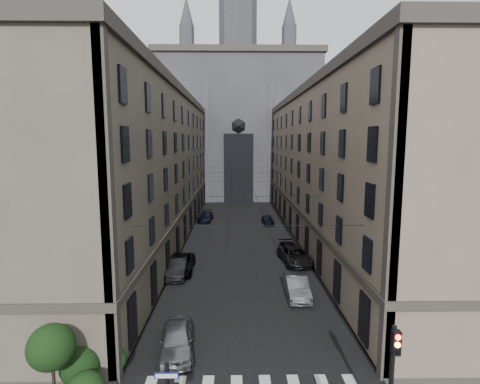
{
  "coord_description": "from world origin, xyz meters",
  "views": [
    {
      "loc": [
        -0.84,
        -12.09,
        12.61
      ],
      "look_at": [
        -0.47,
        12.92,
        9.16
      ],
      "focal_mm": 28.0,
      "sensor_mm": 36.0,
      "label": 1
    }
  ],
  "objects_px": {
    "car_left_near": "(177,340)",
    "car_right_far": "(268,220)",
    "traffic_light_right": "(393,371)",
    "car_left_far": "(206,217)",
    "car_right_near": "(297,287)",
    "car_left_midfar": "(179,264)",
    "car_right_midfar": "(290,250)",
    "gothic_tower": "(238,118)",
    "car_right_midnear": "(295,256)",
    "car_left_midnear": "(177,268)"
  },
  "relations": [
    {
      "from": "car_left_near",
      "to": "car_right_far",
      "type": "xyz_separation_m",
      "value": [
        8.52,
        34.62,
        -0.14
      ]
    },
    {
      "from": "traffic_light_right",
      "to": "car_left_near",
      "type": "xyz_separation_m",
      "value": [
        -9.91,
        6.94,
        -2.47
      ]
    },
    {
      "from": "car_left_far",
      "to": "car_right_near",
      "type": "distance_m",
      "value": 30.43
    },
    {
      "from": "traffic_light_right",
      "to": "car_right_near",
      "type": "distance_m",
      "value": 15.24
    },
    {
      "from": "car_left_midfar",
      "to": "car_right_midfar",
      "type": "height_order",
      "value": "car_left_midfar"
    },
    {
      "from": "car_left_midfar",
      "to": "traffic_light_right",
      "type": "bearing_deg",
      "value": -61.1
    },
    {
      "from": "gothic_tower",
      "to": "car_right_midfar",
      "type": "height_order",
      "value": "gothic_tower"
    },
    {
      "from": "car_left_near",
      "to": "car_left_midfar",
      "type": "relative_size",
      "value": 0.82
    },
    {
      "from": "car_left_near",
      "to": "car_right_midnear",
      "type": "bearing_deg",
      "value": 52.52
    },
    {
      "from": "car_right_near",
      "to": "car_right_far",
      "type": "bearing_deg",
      "value": 90.26
    },
    {
      "from": "traffic_light_right",
      "to": "car_left_far",
      "type": "bearing_deg",
      "value": 104.1
    },
    {
      "from": "car_left_midnear",
      "to": "traffic_light_right",
      "type": "bearing_deg",
      "value": -60.84
    },
    {
      "from": "gothic_tower",
      "to": "car_right_midfar",
      "type": "xyz_separation_m",
      "value": [
        5.25,
        -47.37,
        -17.11
      ]
    },
    {
      "from": "car_left_near",
      "to": "car_left_midnear",
      "type": "distance_m",
      "value": 12.84
    },
    {
      "from": "car_left_far",
      "to": "car_right_near",
      "type": "xyz_separation_m",
      "value": [
        9.61,
        -28.87,
        0.08
      ]
    },
    {
      "from": "traffic_light_right",
      "to": "car_left_midfar",
      "type": "xyz_separation_m",
      "value": [
        -11.8,
        20.73,
        -2.47
      ]
    },
    {
      "from": "gothic_tower",
      "to": "car_right_midnear",
      "type": "distance_m",
      "value": 52.85
    },
    {
      "from": "gothic_tower",
      "to": "car_left_near",
      "type": "height_order",
      "value": "gothic_tower"
    },
    {
      "from": "car_right_midnear",
      "to": "gothic_tower",
      "type": "bearing_deg",
      "value": 89.94
    },
    {
      "from": "car_left_midfar",
      "to": "car_right_near",
      "type": "bearing_deg",
      "value": -29.72
    },
    {
      "from": "car_left_midnear",
      "to": "car_right_midfar",
      "type": "bearing_deg",
      "value": 25.92
    },
    {
      "from": "car_right_midnear",
      "to": "car_right_far",
      "type": "height_order",
      "value": "car_right_midnear"
    },
    {
      "from": "traffic_light_right",
      "to": "car_right_near",
      "type": "xyz_separation_m",
      "value": [
        -1.4,
        14.97,
        -2.47
      ]
    },
    {
      "from": "car_left_midfar",
      "to": "car_right_far",
      "type": "height_order",
      "value": "car_left_midfar"
    },
    {
      "from": "traffic_light_right",
      "to": "car_left_near",
      "type": "height_order",
      "value": "traffic_light_right"
    },
    {
      "from": "traffic_light_right",
      "to": "car_left_near",
      "type": "bearing_deg",
      "value": 144.99
    },
    {
      "from": "car_right_midfar",
      "to": "car_right_far",
      "type": "relative_size",
      "value": 1.19
    },
    {
      "from": "car_left_midnear",
      "to": "gothic_tower",
      "type": "bearing_deg",
      "value": 81.55
    },
    {
      "from": "car_left_near",
      "to": "car_right_midnear",
      "type": "xyz_separation_m",
      "value": [
        9.74,
        16.34,
        -0.02
      ]
    },
    {
      "from": "traffic_light_right",
      "to": "car_left_midnear",
      "type": "bearing_deg",
      "value": 120.99
    },
    {
      "from": "car_left_midnear",
      "to": "car_left_midfar",
      "type": "relative_size",
      "value": 0.84
    },
    {
      "from": "car_right_midnear",
      "to": "car_left_midnear",
      "type": "bearing_deg",
      "value": -168.89
    },
    {
      "from": "gothic_tower",
      "to": "car_right_midfar",
      "type": "distance_m",
      "value": 50.64
    },
    {
      "from": "car_right_midfar",
      "to": "car_left_far",
      "type": "bearing_deg",
      "value": 115.23
    },
    {
      "from": "car_left_near",
      "to": "car_right_near",
      "type": "height_order",
      "value": "car_left_near"
    },
    {
      "from": "gothic_tower",
      "to": "traffic_light_right",
      "type": "relative_size",
      "value": 11.15
    },
    {
      "from": "gothic_tower",
      "to": "car_right_midnear",
      "type": "bearing_deg",
      "value": -83.78
    },
    {
      "from": "car_left_far",
      "to": "car_right_midfar",
      "type": "bearing_deg",
      "value": -54.67
    },
    {
      "from": "traffic_light_right",
      "to": "car_left_midnear",
      "type": "xyz_separation_m",
      "value": [
        -11.8,
        19.65,
        -2.48
      ]
    },
    {
      "from": "car_right_midnear",
      "to": "car_right_midfar",
      "type": "distance_m",
      "value": 2.39
    },
    {
      "from": "car_right_midnear",
      "to": "car_left_midfar",
      "type": "bearing_deg",
      "value": -173.87
    },
    {
      "from": "car_left_far",
      "to": "car_left_midfar",
      "type": "bearing_deg",
      "value": -87.03
    },
    {
      "from": "car_left_midfar",
      "to": "car_left_far",
      "type": "xyz_separation_m",
      "value": [
        0.79,
        23.12,
        -0.08
      ]
    },
    {
      "from": "traffic_light_right",
      "to": "car_right_midfar",
      "type": "height_order",
      "value": "traffic_light_right"
    },
    {
      "from": "car_right_near",
      "to": "traffic_light_right",
      "type": "bearing_deg",
      "value": -84.39
    },
    {
      "from": "car_left_midfar",
      "to": "car_right_far",
      "type": "xyz_separation_m",
      "value": [
        10.4,
        20.84,
        -0.13
      ]
    },
    {
      "from": "car_left_near",
      "to": "car_left_midfar",
      "type": "distance_m",
      "value": 13.91
    },
    {
      "from": "car_left_near",
      "to": "car_right_far",
      "type": "height_order",
      "value": "car_left_near"
    },
    {
      "from": "car_right_midfar",
      "to": "car_right_far",
      "type": "bearing_deg",
      "value": 88.6
    },
    {
      "from": "car_left_midnear",
      "to": "car_left_midfar",
      "type": "height_order",
      "value": "car_left_midfar"
    }
  ]
}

